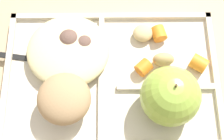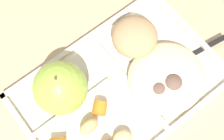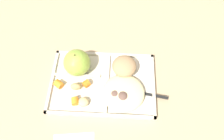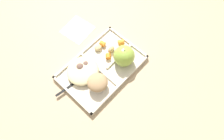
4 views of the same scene
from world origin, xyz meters
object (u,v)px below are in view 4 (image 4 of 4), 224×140
lunch_tray (102,68)px  plastic_fork (74,83)px  green_apple (124,56)px  bran_muffin (98,83)px

lunch_tray → plastic_fork: bearing=-13.2°
green_apple → bran_muffin: green_apple is taller
lunch_tray → green_apple: bearing=150.5°
bran_muffin → plastic_fork: bearing=-52.9°
green_apple → plastic_fork: (0.21, -0.08, -0.04)m
green_apple → lunch_tray: bearing=-29.5°
green_apple → bran_muffin: (0.15, 0.00, -0.02)m
bran_muffin → plastic_fork: bran_muffin is taller
lunch_tray → bran_muffin: bearing=34.2°
lunch_tray → plastic_fork: size_ratio=2.25×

